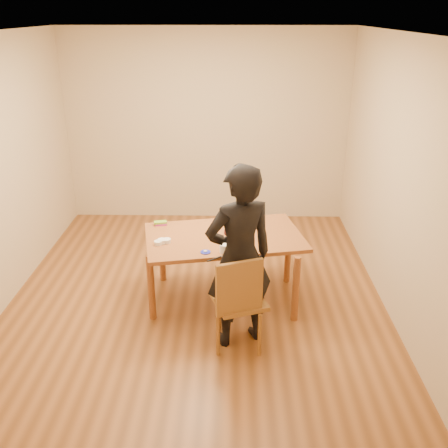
{
  "coord_description": "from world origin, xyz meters",
  "views": [
    {
      "loc": [
        0.39,
        -4.77,
        2.89
      ],
      "look_at": [
        0.3,
        -0.16,
        0.9
      ],
      "focal_mm": 40.0,
      "sensor_mm": 36.0,
      "label": 1
    }
  ],
  "objects_px": {
    "dining_table": "(224,237)",
    "person": "(239,258)",
    "dining_chair": "(239,301)",
    "cake": "(237,228)",
    "cake_plate": "(237,232)"
  },
  "relations": [
    {
      "from": "dining_table",
      "to": "person",
      "type": "bearing_deg",
      "value": -89.53
    },
    {
      "from": "dining_chair",
      "to": "cake",
      "type": "height_order",
      "value": "cake"
    },
    {
      "from": "dining_table",
      "to": "person",
      "type": "height_order",
      "value": "person"
    },
    {
      "from": "dining_chair",
      "to": "cake_plate",
      "type": "height_order",
      "value": "cake_plate"
    },
    {
      "from": "dining_table",
      "to": "person",
      "type": "xyz_separation_m",
      "value": [
        0.15,
        -0.73,
        0.14
      ]
    },
    {
      "from": "dining_chair",
      "to": "cake_plate",
      "type": "distance_m",
      "value": 0.89
    },
    {
      "from": "cake_plate",
      "to": "cake",
      "type": "xyz_separation_m",
      "value": [
        0.0,
        0.0,
        0.05
      ]
    },
    {
      "from": "cake",
      "to": "person",
      "type": "xyz_separation_m",
      "value": [
        0.02,
        -0.79,
        0.06
      ]
    },
    {
      "from": "person",
      "to": "dining_chair",
      "type": "bearing_deg",
      "value": 67.46
    },
    {
      "from": "dining_table",
      "to": "cake",
      "type": "bearing_deg",
      "value": 14.11
    },
    {
      "from": "dining_table",
      "to": "cake",
      "type": "xyz_separation_m",
      "value": [
        0.13,
        0.06,
        0.08
      ]
    },
    {
      "from": "dining_chair",
      "to": "cake_plate",
      "type": "relative_size",
      "value": 1.61
    },
    {
      "from": "dining_table",
      "to": "cake_plate",
      "type": "relative_size",
      "value": 5.88
    },
    {
      "from": "cake",
      "to": "dining_table",
      "type": "bearing_deg",
      "value": -154.75
    },
    {
      "from": "dining_chair",
      "to": "person",
      "type": "relative_size",
      "value": 0.25
    }
  ]
}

